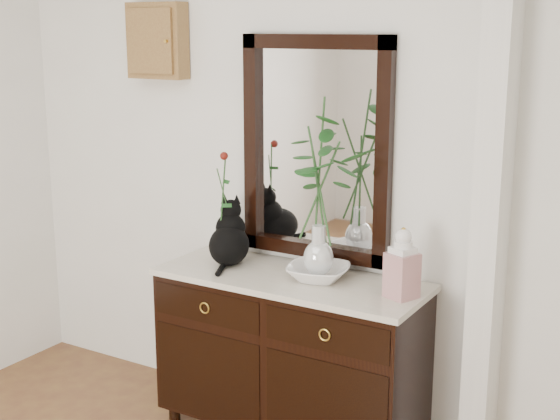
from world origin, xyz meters
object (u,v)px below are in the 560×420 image
Objects in this scene: ginger_jar at (402,262)px; sideboard at (290,349)px; cat at (229,233)px; lotus_bowl at (318,273)px.

sideboard is at bearing 179.91° from ginger_jar.
cat reaches higher than sideboard.
cat is at bearing -179.32° from lotus_bowl.
lotus_bowl is at bearing 176.84° from ginger_jar.
ginger_jar reaches higher than lotus_bowl.
lotus_bowl is (0.51, 0.01, -0.13)m from cat.
lotus_bowl is 0.91× the size of ginger_jar.
sideboard is at bearing -170.57° from lotus_bowl.
ginger_jar is at bearing -25.13° from cat.
lotus_bowl reaches higher than sideboard.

